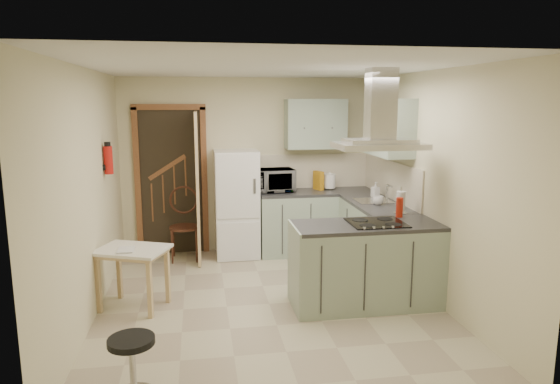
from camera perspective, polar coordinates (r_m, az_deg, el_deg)
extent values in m
plane|color=#B7AF8F|center=(5.56, -1.25, -12.65)|extent=(4.20, 4.20, 0.00)
plane|color=silver|center=(5.13, -1.37, 14.03)|extent=(4.20, 4.20, 0.00)
plane|color=beige|center=(7.26, -3.64, 3.05)|extent=(3.60, 0.00, 3.60)
plane|color=beige|center=(5.26, -21.11, -0.44)|extent=(0.00, 4.20, 4.20)
plane|color=beige|center=(5.73, 16.81, 0.65)|extent=(0.00, 4.20, 4.20)
cube|color=brown|center=(7.23, -12.30, 1.20)|extent=(1.10, 0.12, 2.10)
cube|color=white|center=(7.03, -4.97, -1.35)|extent=(0.60, 0.60, 1.50)
cube|color=#9EB2A0|center=(7.21, 1.91, -3.46)|extent=(1.08, 0.60, 0.90)
cube|color=#9EB2A0|center=(6.80, 10.01, -4.47)|extent=(0.60, 1.95, 0.90)
cube|color=beige|center=(7.42, 3.78, 2.42)|extent=(1.68, 0.02, 0.50)
cube|color=#9EB2A0|center=(7.19, 4.07, 7.77)|extent=(0.85, 0.35, 0.70)
cube|color=#9EB2A0|center=(6.37, 12.30, 7.23)|extent=(0.35, 0.90, 0.70)
cube|color=#9EB2A0|center=(5.46, 9.81, -8.17)|extent=(1.55, 0.65, 0.90)
cube|color=black|center=(5.37, 10.97, -3.47)|extent=(0.58, 0.50, 0.01)
cube|color=silver|center=(5.24, 11.28, 5.21)|extent=(0.90, 0.55, 0.10)
cube|color=silver|center=(6.53, 10.64, -1.00)|extent=(0.45, 0.40, 0.01)
cylinder|color=#B2140F|center=(6.09, -19.03, 3.46)|extent=(0.10, 0.10, 0.32)
cube|color=#D4A982|center=(5.57, -16.38, -9.42)|extent=(0.85, 0.75, 0.66)
cube|color=#52221B|center=(7.01, -10.89, -3.99)|extent=(0.41, 0.41, 0.92)
cylinder|color=black|center=(4.07, -16.49, -18.58)|extent=(0.43, 0.43, 0.46)
imported|color=black|center=(7.08, -0.81, 1.34)|extent=(0.61, 0.44, 0.32)
cylinder|color=white|center=(7.31, 5.70, 1.26)|extent=(0.20, 0.20, 0.25)
cube|color=orange|center=(7.26, 4.42, 1.32)|extent=(0.13, 0.19, 0.27)
imported|color=#B2B4BE|center=(6.82, 10.85, 0.27)|extent=(0.11, 0.11, 0.20)
cylinder|color=silver|center=(5.87, 13.64, -1.12)|extent=(0.13, 0.13, 0.27)
imported|color=white|center=(6.32, 11.17, -0.96)|extent=(0.16, 0.16, 0.11)
cylinder|color=red|center=(5.69, 13.49, -1.72)|extent=(0.08, 0.08, 0.22)
imported|color=#9D3443|center=(5.40, -18.10, -5.93)|extent=(0.16, 0.22, 0.10)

